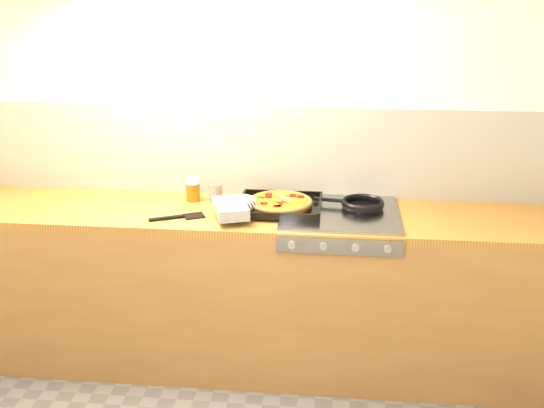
# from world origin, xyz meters

# --- Properties ---
(room_shell) EXTENTS (3.20, 3.20, 3.20)m
(room_shell) POSITION_xyz_m (0.00, 1.39, 1.15)
(room_shell) COLOR white
(room_shell) RESTS_ON ground
(counter_run) EXTENTS (3.20, 0.62, 0.90)m
(counter_run) POSITION_xyz_m (0.00, 1.10, 0.45)
(counter_run) COLOR olive
(counter_run) RESTS_ON ground
(stovetop) EXTENTS (0.60, 0.56, 0.02)m
(stovetop) POSITION_xyz_m (0.45, 1.10, 0.91)
(stovetop) COLOR gray
(stovetop) RESTS_ON counter_run
(pizza_on_tray) EXTENTS (0.57, 0.49, 0.07)m
(pizza_on_tray) POSITION_xyz_m (0.07, 1.09, 0.95)
(pizza_on_tray) COLOR black
(pizza_on_tray) RESTS_ON stovetop
(frying_pan) EXTENTS (0.39, 0.26, 0.04)m
(frying_pan) POSITION_xyz_m (0.56, 1.17, 0.94)
(frying_pan) COLOR black
(frying_pan) RESTS_ON stovetop
(tomato_can) EXTENTS (0.09, 0.09, 0.10)m
(tomato_can) POSITION_xyz_m (-0.22, 1.21, 0.95)
(tomato_can) COLOR maroon
(tomato_can) RESTS_ON counter_run
(juice_glass) EXTENTS (0.09, 0.09, 0.13)m
(juice_glass) POSITION_xyz_m (-0.35, 1.23, 0.97)
(juice_glass) COLOR #D44A0C
(juice_glass) RESTS_ON counter_run
(wooden_spoon) EXTENTS (0.29, 0.13, 0.02)m
(wooden_spoon) POSITION_xyz_m (0.20, 1.29, 0.91)
(wooden_spoon) COLOR #A97C47
(wooden_spoon) RESTS_ON counter_run
(black_spatula) EXTENTS (0.28, 0.17, 0.02)m
(black_spatula) POSITION_xyz_m (-0.36, 0.95, 0.91)
(black_spatula) COLOR black
(black_spatula) RESTS_ON counter_run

